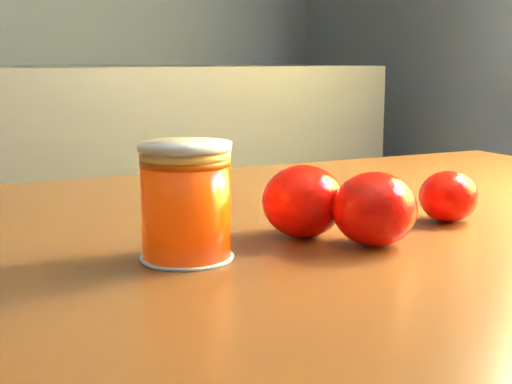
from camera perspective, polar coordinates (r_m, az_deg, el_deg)
table at (r=0.71m, az=5.99°, el=-10.17°), size 1.08×0.80×0.76m
juice_glass at (r=0.55m, az=-5.62°, el=-0.81°), size 0.07×0.07×0.09m
orange_front at (r=0.61m, az=3.79°, el=-0.75°), size 0.07×0.07×0.06m
orange_back at (r=0.70m, az=15.14°, el=-0.35°), size 0.07×0.07×0.05m
orange_extra at (r=0.59m, az=9.47°, el=-1.36°), size 0.08×0.08×0.06m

